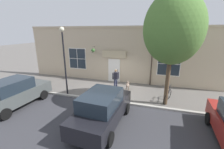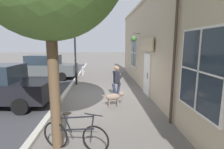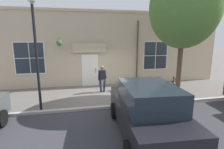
{
  "view_description": "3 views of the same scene",
  "coord_description": "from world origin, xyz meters",
  "views": [
    {
      "loc": [
        10.62,
        3.26,
        4.54
      ],
      "look_at": [
        -0.46,
        -0.1,
        1.16
      ],
      "focal_mm": 24.0,
      "sensor_mm": 36.0,
      "label": 1
    },
    {
      "loc": [
        0.13,
        8.14,
        2.59
      ],
      "look_at": [
        -0.45,
        -1.41,
        0.89
      ],
      "focal_mm": 28.0,
      "sensor_mm": 36.0,
      "label": 2
    },
    {
      "loc": [
        9.42,
        -1.25,
        3.14
      ],
      "look_at": [
        -1.04,
        0.86,
        0.93
      ],
      "focal_mm": 28.0,
      "sensor_mm": 36.0,
      "label": 3
    }
  ],
  "objects": [
    {
      "name": "street_tree_by_curb",
      "position": [
        1.19,
        4.04,
        4.55
      ],
      "size": [
        3.68,
        3.31,
        6.68
      ],
      "color": "brown",
      "rests_on": "ground_plane"
    },
    {
      "name": "dog_on_leash",
      "position": [
        -0.41,
        1.21,
        0.43
      ],
      "size": [
        1.01,
        0.38,
        0.67
      ],
      "color": "#7F6B5B",
      "rests_on": "ground_plane"
    },
    {
      "name": "parked_car_mid_block",
      "position": [
        4.44,
        0.9,
        0.88
      ],
      "size": [
        4.4,
        2.15,
        1.75
      ],
      "color": "black",
      "rests_on": "ground_plane"
    },
    {
      "name": "ground_plane",
      "position": [
        0.0,
        0.0,
        0.0
      ],
      "size": [
        90.0,
        90.0,
        0.0
      ],
      "primitive_type": "plane",
      "color": "#66605B"
    },
    {
      "name": "street_lamp",
      "position": [
        1.75,
        -2.88,
        3.15
      ],
      "size": [
        0.32,
        0.32,
        4.81
      ],
      "color": "black",
      "rests_on": "ground_plane"
    },
    {
      "name": "leaning_bicycle",
      "position": [
        0.79,
        4.16,
        0.38
      ],
      "size": [
        1.67,
        0.59,
        1.0
      ],
      "color": "black",
      "rests_on": "ground_plane"
    },
    {
      "name": "pedestrian_walking",
      "position": [
        -0.57,
        0.18,
        0.93
      ],
      "size": [
        0.55,
        0.55,
        1.58
      ],
      "color": "#282D47",
      "rests_on": "ground_plane"
    },
    {
      "name": "storefront_facade",
      "position": [
        -2.34,
        -0.01,
        2.48
      ],
      "size": [
        0.95,
        18.0,
        4.96
      ],
      "color": "#C6B293",
      "rests_on": "ground_plane"
    }
  ]
}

